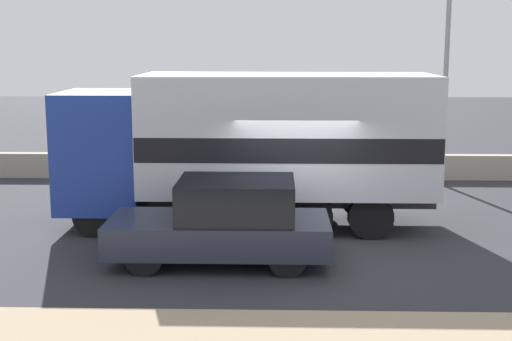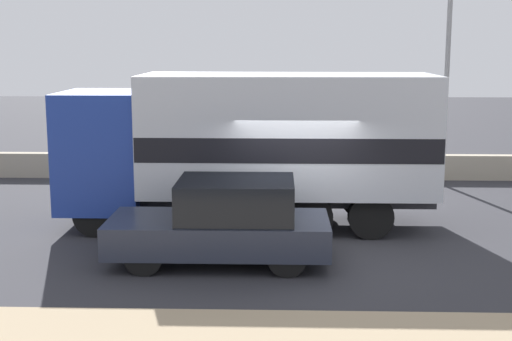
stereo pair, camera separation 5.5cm
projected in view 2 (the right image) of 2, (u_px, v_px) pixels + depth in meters
The scene contains 5 objects.
ground_plane at pixel (296, 250), 14.05m from camera, with size 80.00×80.00×0.00m, color #2D2D33.
stone_wall_backdrop at pixel (291, 166), 21.35m from camera, with size 60.00×0.35×0.74m.
street_lamp at pixel (448, 46), 19.78m from camera, with size 0.56×0.28×6.78m.
box_truck at pixel (256, 141), 15.55m from camera, with size 8.08×2.48×3.36m.
car_hatchback at pixel (225, 222), 13.10m from camera, with size 4.05×1.78×1.57m.
Camera 2 is at (-0.35, -13.57, 4.04)m, focal length 50.00 mm.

